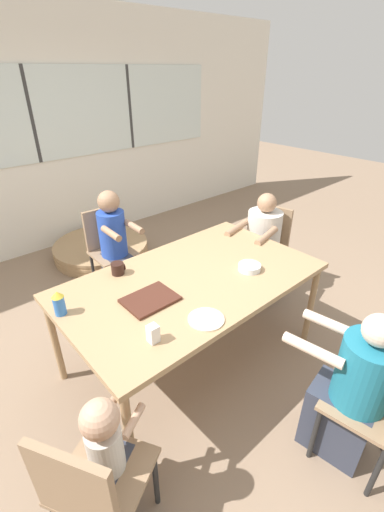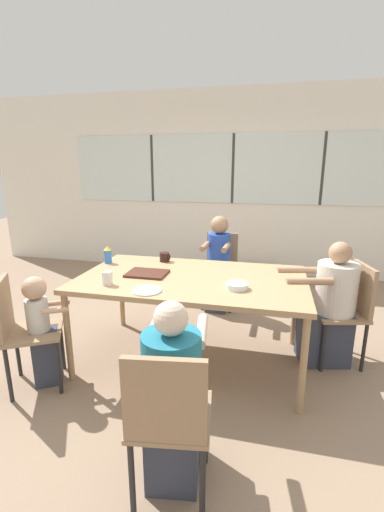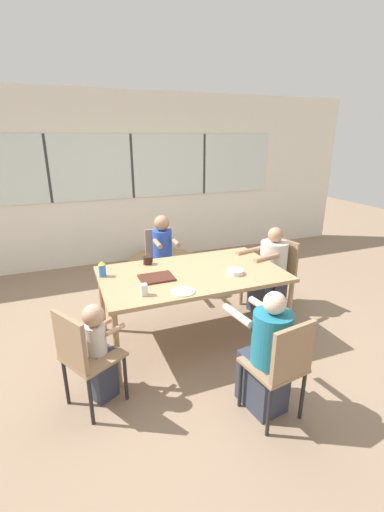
{
  "view_description": "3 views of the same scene",
  "coord_description": "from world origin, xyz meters",
  "px_view_note": "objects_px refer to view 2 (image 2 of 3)",
  "views": [
    {
      "loc": [
        -1.38,
        -1.56,
        2.1
      ],
      "look_at": [
        0.0,
        0.0,
        0.96
      ],
      "focal_mm": 24.0,
      "sensor_mm": 36.0,
      "label": 1
    },
    {
      "loc": [
        0.62,
        -2.65,
        1.67
      ],
      "look_at": [
        0.0,
        0.0,
        0.96
      ],
      "focal_mm": 24.0,
      "sensor_mm": 36.0,
      "label": 2
    },
    {
      "loc": [
        -1.2,
        -3.06,
        2.12
      ],
      "look_at": [
        0.0,
        0.0,
        0.96
      ],
      "focal_mm": 24.0,
      "sensor_mm": 36.0,
      "label": 3
    }
  ],
  "objects_px": {
    "person_man_teal_shirt": "(173,402)",
    "person_toddler": "(42,331)",
    "person_man_blue_shirt": "(218,267)",
    "coffee_mug": "(165,257)",
    "chair_for_man_teal_shirt": "(168,414)",
    "bowl_white_shallow": "(237,286)",
    "milk_carton_small": "(108,278)",
    "folded_table_stack": "(245,280)",
    "sippy_cup": "(108,254)",
    "chair_for_woman_green_shirt": "(350,304)",
    "chair_for_man_blue_shirt": "(221,262)",
    "person_woman_green_shirt": "(329,310)",
    "chair_for_toddler": "(19,324)"
  },
  "relations": [
    {
      "from": "chair_for_woman_green_shirt",
      "to": "folded_table_stack",
      "type": "relative_size",
      "value": 0.76
    },
    {
      "from": "person_man_teal_shirt",
      "to": "coffee_mug",
      "type": "xyz_separation_m",
      "value": [
        -0.54,
        1.57,
        0.35
      ]
    },
    {
      "from": "sippy_cup",
      "to": "milk_carton_small",
      "type": "distance_m",
      "value": 0.64
    },
    {
      "from": "coffee_mug",
      "to": "person_man_blue_shirt",
      "type": "bearing_deg",
      "value": 62.56
    },
    {
      "from": "person_man_blue_shirt",
      "to": "coffee_mug",
      "type": "bearing_deg",
      "value": 64.48
    },
    {
      "from": "milk_carton_small",
      "to": "chair_for_man_teal_shirt",
      "type": "bearing_deg",
      "value": -51.34
    },
    {
      "from": "chair_for_man_teal_shirt",
      "to": "person_woman_green_shirt",
      "type": "bearing_deg",
      "value": 50.77
    },
    {
      "from": "chair_for_woman_green_shirt",
      "to": "milk_carton_small",
      "type": "bearing_deg",
      "value": 95.9
    },
    {
      "from": "chair_for_man_blue_shirt",
      "to": "folded_table_stack",
      "type": "xyz_separation_m",
      "value": [
        0.26,
        0.72,
        -0.44
      ]
    },
    {
      "from": "chair_for_man_teal_shirt",
      "to": "sippy_cup",
      "type": "relative_size",
      "value": 5.37
    },
    {
      "from": "chair_for_woman_green_shirt",
      "to": "sippy_cup",
      "type": "xyz_separation_m",
      "value": [
        -2.19,
        -0.07,
        0.33
      ]
    },
    {
      "from": "bowl_white_shallow",
      "to": "chair_for_woman_green_shirt",
      "type": "bearing_deg",
      "value": 28.54
    },
    {
      "from": "chair_for_toddler",
      "to": "person_man_blue_shirt",
      "type": "relative_size",
      "value": 0.79
    },
    {
      "from": "sippy_cup",
      "to": "person_man_teal_shirt",
      "type": "bearing_deg",
      "value": -53.04
    },
    {
      "from": "chair_for_man_blue_shirt",
      "to": "person_man_blue_shirt",
      "type": "distance_m",
      "value": 0.16
    },
    {
      "from": "chair_for_toddler",
      "to": "folded_table_stack",
      "type": "height_order",
      "value": "chair_for_toddler"
    },
    {
      "from": "chair_for_man_blue_shirt",
      "to": "sippy_cup",
      "type": "distance_m",
      "value": 1.49
    },
    {
      "from": "bowl_white_shallow",
      "to": "chair_for_toddler",
      "type": "bearing_deg",
      "value": -163.5
    },
    {
      "from": "chair_for_woman_green_shirt",
      "to": "chair_for_man_blue_shirt",
      "type": "bearing_deg",
      "value": 37.66
    },
    {
      "from": "person_woman_green_shirt",
      "to": "person_toddler",
      "type": "distance_m",
      "value": 2.35
    },
    {
      "from": "person_toddler",
      "to": "milk_carton_small",
      "type": "relative_size",
      "value": 8.32
    },
    {
      "from": "chair_for_man_teal_shirt",
      "to": "coffee_mug",
      "type": "height_order",
      "value": "chair_for_man_teal_shirt"
    },
    {
      "from": "chair_for_man_blue_shirt",
      "to": "sippy_cup",
      "type": "bearing_deg",
      "value": 52.46
    },
    {
      "from": "sippy_cup",
      "to": "folded_table_stack",
      "type": "distance_m",
      "value": 2.32
    },
    {
      "from": "person_woman_green_shirt",
      "to": "bowl_white_shallow",
      "type": "relative_size",
      "value": 6.42
    },
    {
      "from": "chair_for_man_teal_shirt",
      "to": "bowl_white_shallow",
      "type": "bearing_deg",
      "value": 71.64
    },
    {
      "from": "person_man_teal_shirt",
      "to": "milk_carton_small",
      "type": "bearing_deg",
      "value": 124.58
    },
    {
      "from": "person_woman_green_shirt",
      "to": "chair_for_man_blue_shirt",
      "type": "bearing_deg",
      "value": 32.64
    },
    {
      "from": "person_man_teal_shirt",
      "to": "folded_table_stack",
      "type": "relative_size",
      "value": 0.91
    },
    {
      "from": "milk_carton_small",
      "to": "folded_table_stack",
      "type": "xyz_separation_m",
      "value": [
        0.89,
        2.42,
        -0.74
      ]
    },
    {
      "from": "chair_for_woman_green_shirt",
      "to": "person_man_teal_shirt",
      "type": "distance_m",
      "value": 1.86
    },
    {
      "from": "milk_carton_small",
      "to": "bowl_white_shallow",
      "type": "relative_size",
      "value": 0.64
    },
    {
      "from": "chair_for_man_teal_shirt",
      "to": "person_toddler",
      "type": "height_order",
      "value": "person_toddler"
    },
    {
      "from": "sippy_cup",
      "to": "bowl_white_shallow",
      "type": "xyz_separation_m",
      "value": [
        1.27,
        -0.43,
        -0.06
      ]
    },
    {
      "from": "person_man_teal_shirt",
      "to": "person_toddler",
      "type": "distance_m",
      "value": 1.34
    },
    {
      "from": "person_man_teal_shirt",
      "to": "person_toddler",
      "type": "bearing_deg",
      "value": 146.2
    },
    {
      "from": "chair_for_man_blue_shirt",
      "to": "person_man_blue_shirt",
      "type": "relative_size",
      "value": 0.79
    },
    {
      "from": "chair_for_woman_green_shirt",
      "to": "person_toddler",
      "type": "height_order",
      "value": "person_toddler"
    },
    {
      "from": "person_toddler",
      "to": "milk_carton_small",
      "type": "height_order",
      "value": "person_toddler"
    },
    {
      "from": "chair_for_toddler",
      "to": "person_toddler",
      "type": "distance_m",
      "value": 0.17
    },
    {
      "from": "coffee_mug",
      "to": "milk_carton_small",
      "type": "bearing_deg",
      "value": -106.75
    },
    {
      "from": "chair_for_woman_green_shirt",
      "to": "chair_for_man_teal_shirt",
      "type": "height_order",
      "value": "same"
    },
    {
      "from": "coffee_mug",
      "to": "sippy_cup",
      "type": "relative_size",
      "value": 0.61
    },
    {
      "from": "chair_for_toddler",
      "to": "sippy_cup",
      "type": "xyz_separation_m",
      "value": [
        0.3,
        0.89,
        0.33
      ]
    },
    {
      "from": "chair_for_man_blue_shirt",
      "to": "coffee_mug",
      "type": "height_order",
      "value": "chair_for_man_blue_shirt"
    },
    {
      "from": "person_man_blue_shirt",
      "to": "bowl_white_shallow",
      "type": "relative_size",
      "value": 6.68
    },
    {
      "from": "chair_for_toddler",
      "to": "milk_carton_small",
      "type": "bearing_deg",
      "value": 89.28
    },
    {
      "from": "chair_for_man_blue_shirt",
      "to": "folded_table_stack",
      "type": "bearing_deg",
      "value": -107.64
    },
    {
      "from": "person_toddler",
      "to": "folded_table_stack",
      "type": "relative_size",
      "value": 0.77
    },
    {
      "from": "person_woman_green_shirt",
      "to": "person_man_teal_shirt",
      "type": "height_order",
      "value": "person_woman_green_shirt"
    }
  ]
}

